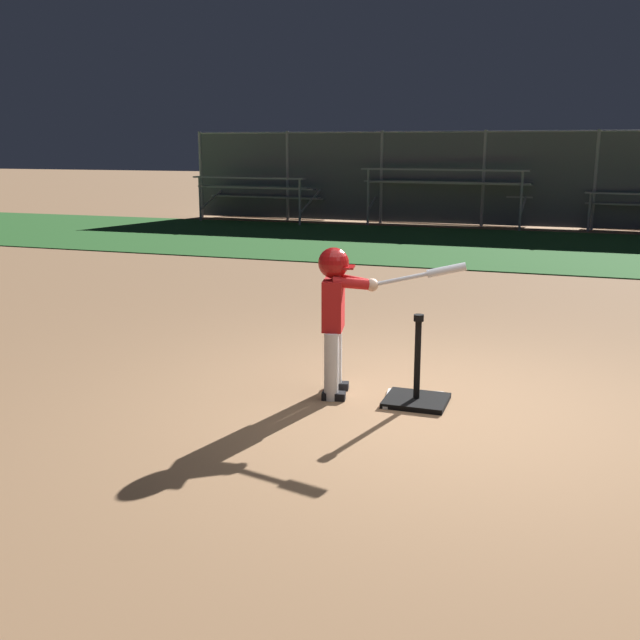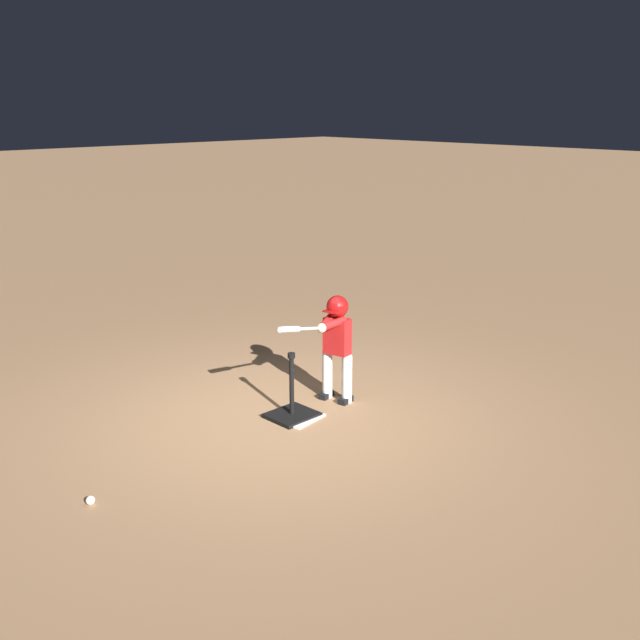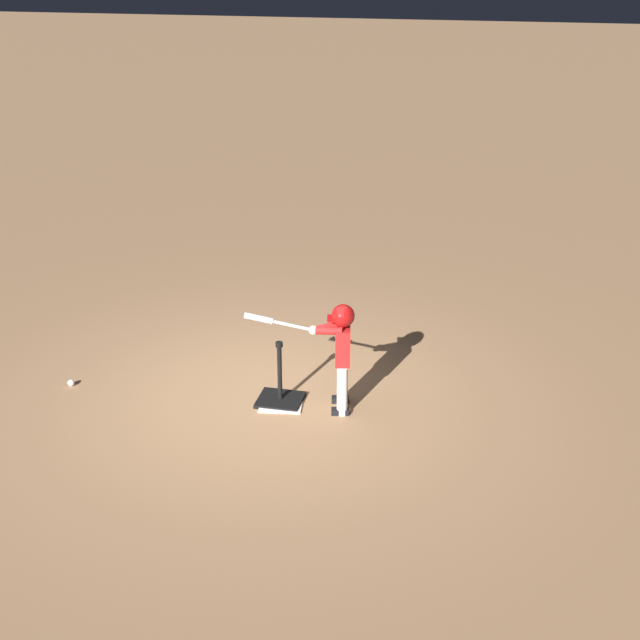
# 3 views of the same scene
# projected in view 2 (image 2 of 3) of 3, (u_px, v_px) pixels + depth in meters

# --- Properties ---
(ground_plane) EXTENTS (90.00, 90.00, 0.00)m
(ground_plane) POSITION_uv_depth(u_px,v_px,m) (276.00, 419.00, 7.62)
(ground_plane) COLOR #99704C
(home_plate) EXTENTS (0.50, 0.50, 0.02)m
(home_plate) POSITION_uv_depth(u_px,v_px,m) (296.00, 416.00, 7.66)
(home_plate) COLOR white
(home_plate) RESTS_ON ground_plane
(batting_tee) EXTENTS (0.47, 0.42, 0.69)m
(batting_tee) POSITION_uv_depth(u_px,v_px,m) (292.00, 409.00, 7.64)
(batting_tee) COLOR black
(batting_tee) RESTS_ON ground_plane
(batter_child) EXTENTS (1.10, 0.41, 1.16)m
(batter_child) POSITION_uv_depth(u_px,v_px,m) (335.00, 335.00, 7.88)
(batter_child) COLOR silver
(batter_child) RESTS_ON ground_plane
(baseball) EXTENTS (0.07, 0.07, 0.07)m
(baseball) POSITION_uv_depth(u_px,v_px,m) (90.00, 500.00, 5.99)
(baseball) COLOR white
(baseball) RESTS_ON ground_plane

